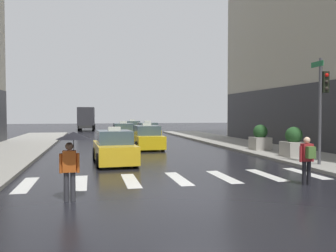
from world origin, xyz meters
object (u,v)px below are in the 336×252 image
at_px(taxi_lead, 114,149).
at_px(taxi_fifth, 132,129).
at_px(taxi_fourth, 147,132).
at_px(planter_mid_block, 260,138).
at_px(planter_near_corner, 294,143).
at_px(taxi_third, 123,134).
at_px(pedestrian_with_umbrella, 72,147).
at_px(taxi_second, 147,138).
at_px(box_truck, 87,118).
at_px(traffic_light_pole, 322,96).
at_px(pedestrian_with_backpack, 307,157).

relative_size(taxi_lead, taxi_fifth, 1.00).
distance_m(taxi_fourth, planter_mid_block, 12.91).
bearing_deg(taxi_fifth, planter_mid_block, -73.09).
bearing_deg(planter_near_corner, taxi_third, 120.00).
relative_size(taxi_lead, pedestrian_with_umbrella, 2.38).
relative_size(taxi_second, box_truck, 0.60).
bearing_deg(taxi_lead, pedestrian_with_umbrella, -102.55).
distance_m(taxi_second, planter_near_corner, 9.95).
bearing_deg(taxi_lead, traffic_light_pole, -20.63).
relative_size(taxi_fourth, planter_mid_block, 2.85).
bearing_deg(pedestrian_with_umbrella, planter_mid_block, 43.20).
height_order(taxi_fifth, pedestrian_with_umbrella, pedestrian_with_umbrella).
height_order(taxi_second, pedestrian_with_backpack, taxi_second).
bearing_deg(taxi_fifth, taxi_second, -93.07).
bearing_deg(pedestrian_with_backpack, planter_near_corner, 61.35).
height_order(traffic_light_pole, box_truck, traffic_light_pole).
relative_size(traffic_light_pole, pedestrian_with_umbrella, 2.47).
distance_m(traffic_light_pole, taxi_lead, 10.05).
distance_m(taxi_lead, pedestrian_with_backpack, 9.13).
height_order(taxi_second, pedestrian_with_umbrella, pedestrian_with_umbrella).
bearing_deg(box_truck, taxi_fourth, -73.96).
bearing_deg(taxi_third, planter_near_corner, -60.00).
xyz_separation_m(taxi_third, box_truck, (-3.34, 21.84, 1.13)).
relative_size(taxi_fifth, planter_near_corner, 2.88).
xyz_separation_m(taxi_fifth, planter_near_corner, (5.95, -23.19, 0.15)).
bearing_deg(pedestrian_with_backpack, taxi_lead, 132.04).
height_order(taxi_fourth, box_truck, box_truck).
bearing_deg(traffic_light_pole, planter_near_corner, 82.73).
bearing_deg(box_truck, taxi_second, -81.15).
distance_m(taxi_lead, box_truck, 34.85).
height_order(taxi_third, pedestrian_with_umbrella, pedestrian_with_umbrella).
xyz_separation_m(taxi_lead, pedestrian_with_umbrella, (-1.63, -7.32, 0.79)).
bearing_deg(pedestrian_with_umbrella, box_truck, 90.14).
bearing_deg(planter_mid_block, taxi_fourth, 114.79).
distance_m(taxi_lead, taxi_fourth, 15.31).
height_order(taxi_second, taxi_fourth, same).
bearing_deg(pedestrian_with_backpack, box_truck, 100.69).
relative_size(taxi_third, box_truck, 0.60).
distance_m(taxi_fourth, taxi_fifth, 7.77).
xyz_separation_m(box_truck, pedestrian_with_umbrella, (0.11, -42.12, -0.34)).
bearing_deg(taxi_second, taxi_third, 99.34).
relative_size(taxi_second, pedestrian_with_umbrella, 2.36).
distance_m(taxi_second, box_truck, 28.55).
height_order(taxi_lead, taxi_second, same).
bearing_deg(traffic_light_pole, taxi_third, 114.60).
distance_m(taxi_fourth, box_truck, 20.86).
relative_size(traffic_light_pole, taxi_second, 1.05).
bearing_deg(taxi_fourth, taxi_fifth, 93.76).
bearing_deg(taxi_second, planter_near_corner, -46.80).
relative_size(pedestrian_with_backpack, planter_mid_block, 1.03).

